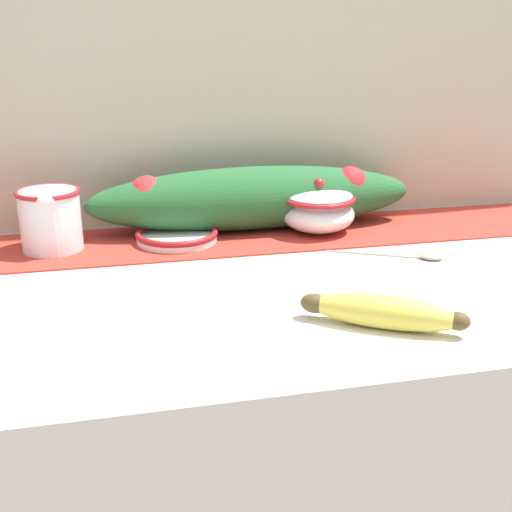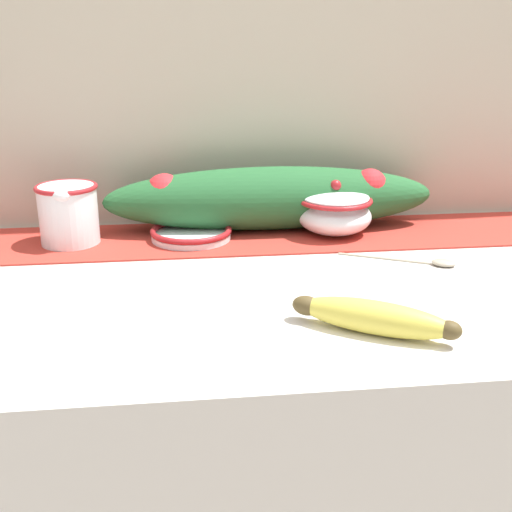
{
  "view_description": "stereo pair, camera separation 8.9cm",
  "coord_description": "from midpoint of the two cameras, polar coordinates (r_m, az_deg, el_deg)",
  "views": [
    {
      "loc": [
        -0.25,
        -0.85,
        1.27
      ],
      "look_at": [
        -0.06,
        -0.04,
        0.98
      ],
      "focal_mm": 45.0,
      "sensor_mm": 36.0,
      "label": 1
    },
    {
      "loc": [
        -0.16,
        -0.87,
        1.27
      ],
      "look_at": [
        -0.06,
        -0.04,
        0.98
      ],
      "focal_mm": 45.0,
      "sensor_mm": 36.0,
      "label": 2
    }
  ],
  "objects": [
    {
      "name": "back_wall",
      "position": [
        1.22,
        -3.34,
        15.7
      ],
      "size": [
        2.12,
        0.04,
        2.4
      ],
      "primitive_type": "cube",
      "color": "#B7AD99",
      "rests_on": "ground_plane"
    },
    {
      "name": "table_runner",
      "position": [
        1.14,
        -1.97,
        1.77
      ],
      "size": [
        1.21,
        0.2,
        0.0
      ],
      "primitive_type": "cube",
      "color": "#B23328",
      "rests_on": "countertop"
    },
    {
      "name": "cream_pitcher",
      "position": [
        1.12,
        -20.01,
        3.23
      ],
      "size": [
        0.1,
        0.12,
        0.1
      ],
      "color": "white",
      "rests_on": "countertop"
    },
    {
      "name": "sugar_bowl",
      "position": [
        1.15,
        3.34,
        4.18
      ],
      "size": [
        0.13,
        0.13,
        0.1
      ],
      "color": "white",
      "rests_on": "countertop"
    },
    {
      "name": "small_dish",
      "position": [
        1.12,
        -9.32,
        1.78
      ],
      "size": [
        0.14,
        0.14,
        0.02
      ],
      "color": "white",
      "rests_on": "countertop"
    },
    {
      "name": "banana",
      "position": [
        0.79,
        8.05,
        -5.0
      ],
      "size": [
        0.19,
        0.13,
        0.04
      ],
      "rotation": [
        0.0,
        0.0,
        -0.54
      ],
      "color": "#DBCC4C",
      "rests_on": "countertop"
    },
    {
      "name": "spoon",
      "position": [
        1.05,
        12.2,
        -0.05
      ],
      "size": [
        0.17,
        0.1,
        0.01
      ],
      "rotation": [
        0.0,
        0.0,
        -0.46
      ],
      "color": "#A89E89",
      "rests_on": "countertop"
    },
    {
      "name": "poinsettia_garland",
      "position": [
        1.16,
        -2.52,
        5.21
      ],
      "size": [
        0.6,
        0.12,
        0.11
      ],
      "color": "#235B2D",
      "rests_on": "countertop"
    }
  ]
}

